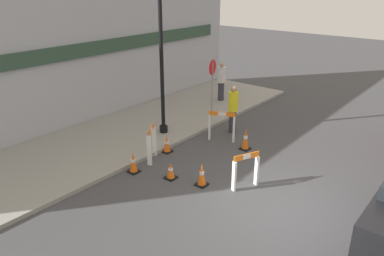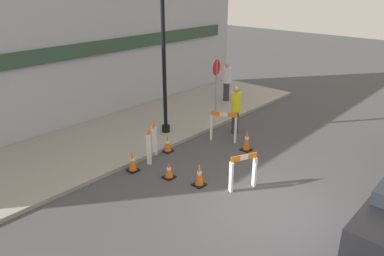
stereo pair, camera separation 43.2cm
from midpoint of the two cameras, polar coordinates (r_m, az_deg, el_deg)
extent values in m
plane|color=#424244|center=(9.37, 12.48, -12.28)|extent=(60.00, 60.00, 0.00)
cube|color=gray|center=(13.08, -13.25, -1.79)|extent=(18.00, 3.90, 0.12)
cube|color=#A3A8B2|center=(13.94, -19.44, 10.63)|extent=(18.00, 0.12, 5.50)
cube|color=#2D4738|center=(13.84, -19.22, 10.79)|extent=(16.20, 0.10, 0.50)
cylinder|color=black|center=(13.24, -5.28, -0.13)|extent=(0.29, 0.29, 0.24)
cylinder|color=black|center=(12.45, -5.75, 12.35)|extent=(0.13, 0.13, 6.05)
cylinder|color=gray|center=(14.58, 2.23, 6.07)|extent=(0.06, 0.06, 2.19)
cylinder|color=red|center=(14.38, 2.28, 9.22)|extent=(0.59, 0.15, 0.60)
cube|color=white|center=(9.77, 5.17, -7.35)|extent=(0.11, 0.14, 0.84)
cube|color=white|center=(10.12, 8.61, -6.44)|extent=(0.11, 0.14, 0.84)
cube|color=orange|center=(9.71, 7.06, -4.32)|extent=(0.71, 0.34, 0.15)
cube|color=white|center=(9.71, 7.06, -4.32)|extent=(0.22, 0.12, 0.14)
cube|color=white|center=(12.62, 5.42, -0.24)|extent=(0.14, 0.11, 0.90)
cube|color=white|center=(12.76, 1.72, 0.10)|extent=(0.14, 0.11, 0.90)
cube|color=orange|center=(12.49, 3.61, 2.16)|extent=(0.40, 0.82, 0.15)
cube|color=white|center=(12.49, 3.61, 2.16)|extent=(0.14, 0.26, 0.14)
cube|color=white|center=(11.66, -6.83, -2.10)|extent=(0.12, 0.14, 0.94)
cube|color=white|center=(11.09, -7.64, -3.46)|extent=(0.12, 0.14, 0.94)
cube|color=orange|center=(11.16, -7.36, -0.22)|extent=(0.62, 0.40, 0.15)
cube|color=white|center=(11.16, -7.36, -0.22)|extent=(0.20, 0.14, 0.13)
cube|color=black|center=(10.97, -9.97, -6.53)|extent=(0.30, 0.30, 0.04)
cone|color=orange|center=(10.83, -10.08, -5.06)|extent=(0.23, 0.22, 0.59)
cylinder|color=white|center=(10.81, -10.09, -4.92)|extent=(0.13, 0.13, 0.08)
cube|color=black|center=(12.04, -4.86, -3.57)|extent=(0.30, 0.30, 0.04)
cone|color=orange|center=(11.92, -4.90, -2.32)|extent=(0.22, 0.22, 0.54)
cylinder|color=white|center=(11.91, -4.90, -2.20)|extent=(0.13, 0.13, 0.08)
cube|color=black|center=(12.28, 7.08, -3.14)|extent=(0.30, 0.30, 0.04)
cone|color=orange|center=(12.13, 7.16, -1.57)|extent=(0.22, 0.22, 0.69)
cylinder|color=white|center=(12.12, 7.17, -1.42)|extent=(0.13, 0.13, 0.10)
cube|color=black|center=(10.17, 0.26, -8.60)|extent=(0.30, 0.30, 0.04)
cone|color=orange|center=(10.01, 0.26, -7.02)|extent=(0.22, 0.22, 0.60)
cylinder|color=white|center=(10.00, 0.26, -6.87)|extent=(0.13, 0.13, 0.08)
cube|color=black|center=(10.52, -4.44, -7.55)|extent=(0.30, 0.30, 0.04)
cone|color=orange|center=(10.41, -4.48, -6.40)|extent=(0.23, 0.22, 0.44)
cylinder|color=white|center=(10.40, -4.48, -6.29)|extent=(0.13, 0.13, 0.06)
cylinder|color=#33333D|center=(13.43, 5.27, 0.99)|extent=(0.31, 0.31, 0.82)
cylinder|color=yellow|center=(13.19, 5.38, 4.04)|extent=(0.42, 0.42, 0.68)
sphere|color=tan|center=(13.06, 5.45, 5.91)|extent=(0.26, 0.26, 0.21)
cylinder|color=#33333D|center=(16.68, 3.70, 5.62)|extent=(0.37, 0.37, 0.81)
cylinder|color=silver|center=(16.49, 3.76, 8.10)|extent=(0.51, 0.51, 0.67)
sphere|color=tan|center=(16.39, 3.80, 9.58)|extent=(0.27, 0.27, 0.20)
cylinder|color=black|center=(8.07, 22.63, -17.33)|extent=(0.60, 0.18, 0.60)
camera|label=1|loc=(0.22, -91.10, -0.44)|focal=35.00mm
camera|label=2|loc=(0.22, 88.90, 0.44)|focal=35.00mm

